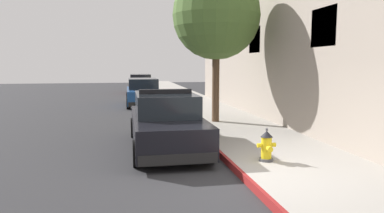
# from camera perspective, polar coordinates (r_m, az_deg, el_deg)

# --- Properties ---
(ground_plane) EXTENTS (30.34, 60.00, 0.20)m
(ground_plane) POSITION_cam_1_polar(r_m,az_deg,el_deg) (16.95, -17.47, -1.88)
(ground_plane) COLOR #2B2B2D
(sidewalk_pavement) EXTENTS (3.14, 60.00, 0.17)m
(sidewalk_pavement) POSITION_cam_1_polar(r_m,az_deg,el_deg) (17.25, 2.70, -0.81)
(sidewalk_pavement) COLOR #9E9991
(sidewalk_pavement) RESTS_ON ground
(curb_painted_edge) EXTENTS (0.08, 60.00, 0.17)m
(curb_painted_edge) POSITION_cam_1_polar(r_m,az_deg,el_deg) (16.96, -2.60, -0.94)
(curb_painted_edge) COLOR maroon
(curb_painted_edge) RESTS_ON ground
(storefront_building) EXTENTS (6.27, 19.65, 6.60)m
(storefront_building) POSITION_cam_1_polar(r_m,az_deg,el_deg) (17.02, 19.76, 9.58)
(storefront_building) COLOR gray
(storefront_building) RESTS_ON ground
(police_cruiser) EXTENTS (1.94, 4.84, 1.68)m
(police_cruiser) POSITION_cam_1_polar(r_m,az_deg,el_deg) (10.02, -4.25, -2.56)
(police_cruiser) COLOR black
(police_cruiser) RESTS_ON ground
(parked_car_silver_ahead) EXTENTS (1.94, 4.84, 1.56)m
(parked_car_silver_ahead) POSITION_cam_1_polar(r_m,az_deg,el_deg) (20.76, -7.93, 2.26)
(parked_car_silver_ahead) COLOR navy
(parked_car_silver_ahead) RESTS_ON ground
(parked_car_dark_far) EXTENTS (1.94, 4.84, 1.56)m
(parked_car_dark_far) POSITION_cam_1_polar(r_m,az_deg,el_deg) (29.78, -8.38, 3.62)
(parked_car_dark_far) COLOR maroon
(parked_car_dark_far) RESTS_ON ground
(fire_hydrant) EXTENTS (0.44, 0.40, 0.76)m
(fire_hydrant) POSITION_cam_1_polar(r_m,az_deg,el_deg) (8.30, 11.99, -6.28)
(fire_hydrant) COLOR #4C4C51
(fire_hydrant) RESTS_ON sidewalk_pavement
(street_tree) EXTENTS (3.33, 3.33, 5.71)m
(street_tree) POSITION_cam_1_polar(r_m,az_deg,el_deg) (13.73, 3.95, 14.45)
(street_tree) COLOR brown
(street_tree) RESTS_ON sidewalk_pavement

